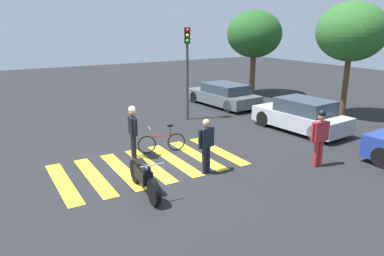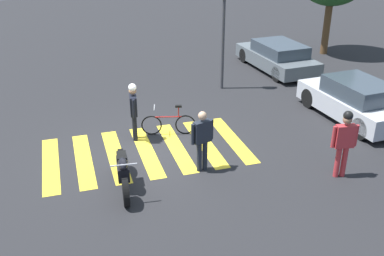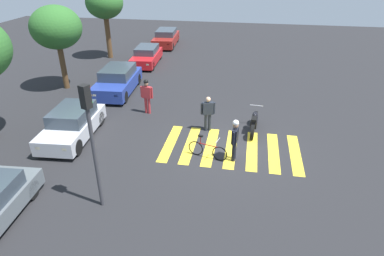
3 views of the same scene
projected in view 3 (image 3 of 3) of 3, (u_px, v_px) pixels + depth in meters
name	position (u px, v px, depth m)	size (l,w,h in m)	color
ground_plane	(231.00, 148.00, 14.37)	(60.00, 60.00, 0.00)	#232326
police_motorcycle	(254.00, 122.00, 15.54)	(2.20, 0.62, 1.06)	black
leaning_bicycle	(207.00, 150.00, 13.55)	(0.56, 1.66, 0.98)	black
officer_on_foot	(208.00, 112.00, 15.40)	(0.32, 0.66, 1.71)	#1E232D
officer_by_motorcycle	(235.00, 137.00, 13.09)	(0.67, 0.26, 1.81)	black
pedestrian_bystander	(147.00, 94.00, 17.06)	(0.27, 0.69, 1.87)	#B22D33
crosswalk_stripes	(231.00, 148.00, 14.37)	(3.24, 5.85, 0.01)	yellow
car_silver_sedan	(72.00, 124.00, 14.95)	(4.17, 2.02, 1.40)	black
car_blue_hatchback	(118.00, 81.00, 19.95)	(4.63, 2.22, 1.50)	black
car_red_convertible	(147.00, 56.00, 25.15)	(4.31, 1.98, 1.30)	black
car_maroon_wagon	(166.00, 38.00, 30.29)	(4.74, 2.17, 1.40)	black
traffic_light_pole	(91.00, 129.00, 9.84)	(0.36, 0.31, 4.25)	#38383D
street_tree_far	(56.00, 28.00, 19.17)	(2.93, 2.93, 4.96)	brown
street_tree_end	(104.00, 3.00, 25.08)	(2.81, 2.81, 5.41)	brown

